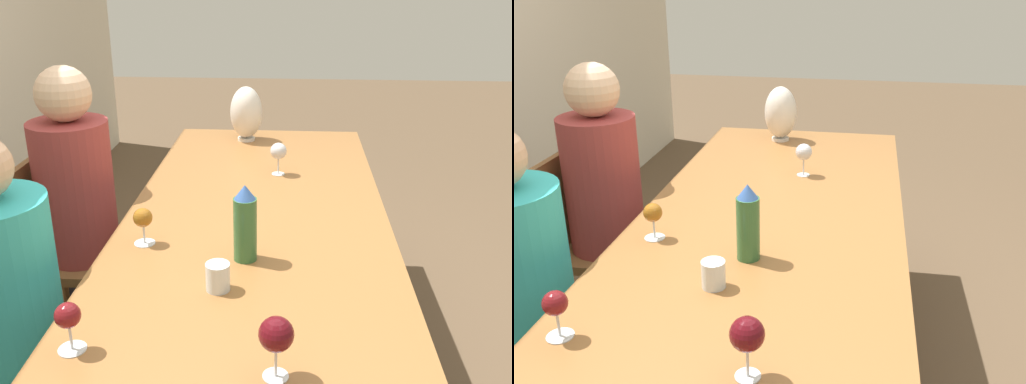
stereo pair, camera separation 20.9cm
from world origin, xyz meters
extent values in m
cube|color=#936033|center=(0.00, 0.00, 0.76)|extent=(2.51, 0.98, 0.04)
cylinder|color=#936033|center=(1.15, -0.39, 0.37)|extent=(0.07, 0.07, 0.74)
cylinder|color=#936033|center=(1.15, 0.39, 0.37)|extent=(0.07, 0.07, 0.74)
cylinder|color=#336638|center=(-0.27, 0.01, 0.88)|extent=(0.07, 0.07, 0.21)
cone|color=#33599E|center=(-0.27, 0.01, 1.01)|extent=(0.07, 0.07, 0.05)
cylinder|color=silver|center=(-0.45, 0.08, 0.82)|extent=(0.07, 0.07, 0.08)
cylinder|color=silver|center=(1.06, 0.12, 0.79)|extent=(0.09, 0.09, 0.01)
ellipsoid|color=silver|center=(1.06, 0.12, 0.93)|extent=(0.17, 0.17, 0.27)
cylinder|color=silver|center=(-0.75, 0.40, 0.78)|extent=(0.07, 0.07, 0.00)
cylinder|color=silver|center=(-0.75, 0.40, 0.82)|extent=(0.01, 0.01, 0.07)
sphere|color=maroon|center=(-0.75, 0.40, 0.88)|extent=(0.06, 0.06, 0.06)
cylinder|color=silver|center=(-0.82, -0.10, 0.78)|extent=(0.06, 0.06, 0.00)
cylinder|color=silver|center=(-0.82, -0.10, 0.82)|extent=(0.01, 0.01, 0.08)
sphere|color=#510C14|center=(-0.82, -0.10, 0.89)|extent=(0.08, 0.08, 0.08)
cylinder|color=silver|center=(-0.18, 0.36, 0.78)|extent=(0.07, 0.07, 0.00)
cylinder|color=silver|center=(-0.18, 0.36, 0.81)|extent=(0.01, 0.01, 0.07)
sphere|color=#995B19|center=(-0.18, 0.36, 0.87)|extent=(0.06, 0.06, 0.06)
cylinder|color=silver|center=(0.53, -0.07, 0.78)|extent=(0.06, 0.06, 0.00)
cylinder|color=silver|center=(0.53, -0.07, 0.82)|extent=(0.01, 0.01, 0.07)
sphere|color=silver|center=(0.53, -0.07, 0.89)|extent=(0.07, 0.07, 0.07)
cube|color=brown|center=(-0.38, 0.78, 0.45)|extent=(0.44, 0.44, 0.04)
cylinder|color=brown|center=(-0.19, 0.59, 0.21)|extent=(0.04, 0.04, 0.43)
cylinder|color=brown|center=(-0.19, 0.97, 0.21)|extent=(0.04, 0.04, 0.43)
cube|color=brown|center=(0.30, 0.78, 0.45)|extent=(0.44, 0.44, 0.04)
cube|color=brown|center=(0.30, 0.98, 0.68)|extent=(0.40, 0.03, 0.42)
cylinder|color=brown|center=(0.11, 0.59, 0.21)|extent=(0.04, 0.04, 0.43)
cylinder|color=brown|center=(0.49, 0.59, 0.21)|extent=(0.04, 0.04, 0.43)
cylinder|color=brown|center=(0.11, 0.97, 0.21)|extent=(0.04, 0.04, 0.43)
cylinder|color=brown|center=(0.49, 0.97, 0.21)|extent=(0.04, 0.04, 0.43)
cube|color=#2D2D38|center=(0.30, 0.72, 0.23)|extent=(0.24, 0.18, 0.47)
cylinder|color=#993838|center=(0.30, 0.78, 0.77)|extent=(0.32, 0.32, 0.60)
sphere|color=beige|center=(0.30, 0.78, 1.18)|extent=(0.22, 0.22, 0.22)
camera|label=1|loc=(-1.87, -0.13, 1.66)|focal=40.00mm
camera|label=2|loc=(-1.85, -0.33, 1.66)|focal=40.00mm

